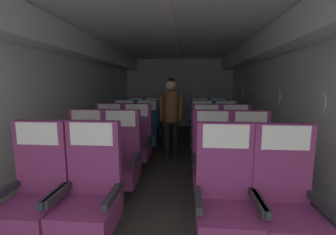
{
  "coord_description": "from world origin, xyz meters",
  "views": [
    {
      "loc": [
        0.25,
        -0.26,
        1.41
      ],
      "look_at": [
        -0.07,
        3.63,
        0.84
      ],
      "focal_mm": 24.11,
      "sensor_mm": 36.0,
      "label": 1
    }
  ],
  "objects_px": {
    "seat_b_right_window": "(212,163)",
    "seat_a_right_aisle": "(286,205)",
    "seat_c_left_window": "(108,142)",
    "seat_d_left_window": "(124,130)",
    "seat_a_left_window": "(35,195)",
    "seat_b_left_aisle": "(120,161)",
    "seat_c_left_aisle": "(136,142)",
    "seat_d_right_aisle": "(225,132)",
    "seat_e_left_aisle": "(153,123)",
    "seat_c_right_window": "(206,144)",
    "seat_e_right_window": "(199,124)",
    "seat_a_left_aisle": "(90,197)",
    "seat_d_left_aisle": "(147,131)",
    "seat_a_right_window": "(225,202)",
    "seat_b_left_window": "(85,160)",
    "seat_e_right_aisle": "(219,124)",
    "seat_d_right_window": "(202,132)",
    "seat_b_right_aisle": "(251,164)",
    "seat_e_left_window": "(134,123)",
    "flight_attendant": "(171,110)",
    "seat_c_right_aisle": "(236,144)"
  },
  "relations": [
    {
      "from": "seat_c_left_window",
      "to": "seat_d_right_aisle",
      "type": "bearing_deg",
      "value": 24.1
    },
    {
      "from": "seat_c_right_aisle",
      "to": "seat_d_left_window",
      "type": "bearing_deg",
      "value": 155.68
    },
    {
      "from": "seat_b_right_window",
      "to": "seat_c_right_window",
      "type": "bearing_deg",
      "value": 89.78
    },
    {
      "from": "seat_c_right_window",
      "to": "seat_e_right_aisle",
      "type": "xyz_separation_m",
      "value": [
        0.46,
        1.86,
        0.0
      ]
    },
    {
      "from": "seat_c_left_window",
      "to": "seat_e_right_window",
      "type": "relative_size",
      "value": 1.0
    },
    {
      "from": "seat_e_right_aisle",
      "to": "seat_c_left_aisle",
      "type": "bearing_deg",
      "value": -130.97
    },
    {
      "from": "seat_d_left_window",
      "to": "seat_a_right_aisle",
      "type": "bearing_deg",
      "value": -53.18
    },
    {
      "from": "seat_b_left_window",
      "to": "seat_c_right_aisle",
      "type": "bearing_deg",
      "value": 23.97
    },
    {
      "from": "seat_a_left_aisle",
      "to": "seat_b_left_window",
      "type": "relative_size",
      "value": 1.0
    },
    {
      "from": "seat_d_right_window",
      "to": "seat_b_right_aisle",
      "type": "bearing_deg",
      "value": -75.92
    },
    {
      "from": "seat_a_left_window",
      "to": "seat_b_left_aisle",
      "type": "height_order",
      "value": "same"
    },
    {
      "from": "seat_a_right_aisle",
      "to": "flight_attendant",
      "type": "distance_m",
      "value": 2.7
    },
    {
      "from": "seat_a_right_aisle",
      "to": "seat_e_left_aisle",
      "type": "xyz_separation_m",
      "value": [
        -1.63,
        3.75,
        0.0
      ]
    },
    {
      "from": "seat_e_left_window",
      "to": "seat_c_left_window",
      "type": "bearing_deg",
      "value": -90.16
    },
    {
      "from": "seat_a_right_window",
      "to": "seat_e_right_window",
      "type": "relative_size",
      "value": 1.0
    },
    {
      "from": "seat_c_left_window",
      "to": "seat_d_right_aisle",
      "type": "relative_size",
      "value": 1.0
    },
    {
      "from": "seat_d_left_aisle",
      "to": "seat_e_left_window",
      "type": "distance_m",
      "value": 1.05
    },
    {
      "from": "seat_a_right_aisle",
      "to": "seat_c_left_aisle",
      "type": "relative_size",
      "value": 1.0
    },
    {
      "from": "seat_a_left_window",
      "to": "seat_b_left_window",
      "type": "distance_m",
      "value": 0.94
    },
    {
      "from": "seat_a_left_aisle",
      "to": "seat_a_right_window",
      "type": "bearing_deg",
      "value": 0.36
    },
    {
      "from": "seat_a_left_aisle",
      "to": "seat_d_left_aisle",
      "type": "xyz_separation_m",
      "value": [
        -0.0,
        2.8,
        0.0
      ]
    },
    {
      "from": "seat_d_left_window",
      "to": "seat_d_right_aisle",
      "type": "xyz_separation_m",
      "value": [
        2.1,
        -0.01,
        0.0
      ]
    },
    {
      "from": "seat_c_left_window",
      "to": "seat_d_left_window",
      "type": "height_order",
      "value": "same"
    },
    {
      "from": "seat_b_left_window",
      "to": "seat_a_left_aisle",
      "type": "bearing_deg",
      "value": -63.06
    },
    {
      "from": "seat_b_right_window",
      "to": "seat_a_right_aisle",
      "type": "bearing_deg",
      "value": -63.32
    },
    {
      "from": "seat_b_left_window",
      "to": "seat_b_left_aisle",
      "type": "relative_size",
      "value": 1.0
    },
    {
      "from": "seat_e_right_window",
      "to": "seat_c_right_window",
      "type": "bearing_deg",
      "value": -89.73
    },
    {
      "from": "seat_c_left_window",
      "to": "flight_attendant",
      "type": "xyz_separation_m",
      "value": [
        1.02,
        0.56,
        0.49
      ]
    },
    {
      "from": "seat_a_right_aisle",
      "to": "seat_e_left_aisle",
      "type": "bearing_deg",
      "value": 113.56
    },
    {
      "from": "seat_a_right_window",
      "to": "seat_e_left_aisle",
      "type": "height_order",
      "value": "same"
    },
    {
      "from": "seat_a_left_window",
      "to": "seat_b_left_aisle",
      "type": "bearing_deg",
      "value": 63.18
    },
    {
      "from": "seat_a_right_window",
      "to": "seat_d_right_window",
      "type": "distance_m",
      "value": 2.79
    },
    {
      "from": "seat_d_right_aisle",
      "to": "seat_e_left_aisle",
      "type": "bearing_deg",
      "value": 149.89
    },
    {
      "from": "seat_e_left_window",
      "to": "seat_a_left_aisle",
      "type": "bearing_deg",
      "value": -82.68
    },
    {
      "from": "seat_d_right_aisle",
      "to": "flight_attendant",
      "type": "xyz_separation_m",
      "value": [
        -1.08,
        -0.38,
        0.49
      ]
    },
    {
      "from": "seat_e_left_aisle",
      "to": "seat_e_right_aisle",
      "type": "distance_m",
      "value": 1.62
    },
    {
      "from": "seat_a_right_window",
      "to": "seat_e_left_aisle",
      "type": "distance_m",
      "value": 3.91
    },
    {
      "from": "seat_b_left_aisle",
      "to": "seat_a_right_window",
      "type": "bearing_deg",
      "value": -38.03
    },
    {
      "from": "seat_c_left_aisle",
      "to": "flight_attendant",
      "type": "relative_size",
      "value": 0.71
    },
    {
      "from": "seat_a_left_aisle",
      "to": "seat_d_left_window",
      "type": "xyz_separation_m",
      "value": [
        -0.48,
        2.8,
        0.0
      ]
    },
    {
      "from": "seat_a_right_window",
      "to": "seat_d_left_aisle",
      "type": "distance_m",
      "value": 3.02
    },
    {
      "from": "seat_a_left_aisle",
      "to": "seat_c_left_aisle",
      "type": "distance_m",
      "value": 1.85
    },
    {
      "from": "seat_b_right_aisle",
      "to": "seat_d_left_aisle",
      "type": "relative_size",
      "value": 1.0
    },
    {
      "from": "seat_a_left_window",
      "to": "seat_c_left_aisle",
      "type": "xyz_separation_m",
      "value": [
        0.47,
        1.87,
        0.0
      ]
    },
    {
      "from": "seat_b_left_aisle",
      "to": "seat_d_right_aisle",
      "type": "bearing_deg",
      "value": 49.14
    },
    {
      "from": "seat_d_right_window",
      "to": "seat_e_left_aisle",
      "type": "relative_size",
      "value": 1.0
    },
    {
      "from": "seat_a_right_aisle",
      "to": "seat_c_right_window",
      "type": "relative_size",
      "value": 1.0
    },
    {
      "from": "seat_a_right_aisle",
      "to": "flight_attendant",
      "type": "relative_size",
      "value": 0.71
    },
    {
      "from": "seat_a_right_window",
      "to": "seat_a_left_aisle",
      "type": "bearing_deg",
      "value": -179.64
    },
    {
      "from": "seat_c_left_window",
      "to": "seat_e_left_window",
      "type": "xyz_separation_m",
      "value": [
        0.01,
        1.89,
        0.0
      ]
    }
  ]
}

